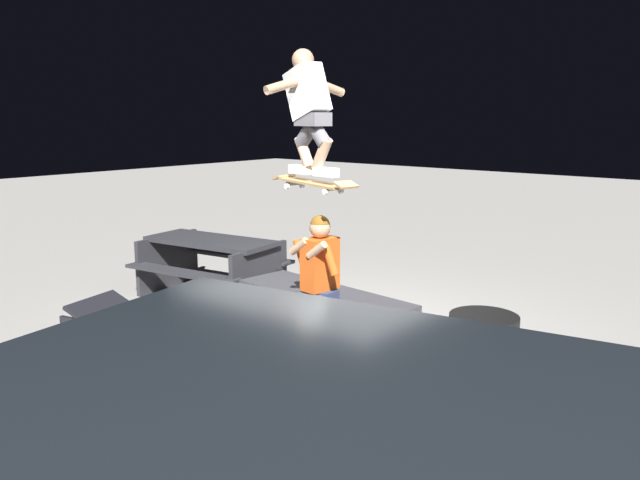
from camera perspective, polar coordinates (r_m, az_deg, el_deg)
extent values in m
plane|color=gray|center=(6.69, 1.59, -9.07)|extent=(40.00, 40.00, 0.00)
cube|color=#38383D|center=(6.54, 0.36, -6.98)|extent=(2.02, 0.82, 0.55)
cube|color=#2D3856|center=(6.12, 0.00, -4.97)|extent=(0.32, 0.20, 0.12)
cube|color=#D15119|center=(6.04, 0.00, -2.14)|extent=(0.23, 0.36, 0.50)
sphere|color=tan|center=(5.97, 0.00, 1.13)|extent=(0.20, 0.20, 0.20)
sphere|color=brown|center=(5.97, 0.00, 1.32)|extent=(0.19, 0.19, 0.19)
cylinder|color=#D15119|center=(5.84, 0.96, -1.84)|extent=(0.20, 0.10, 0.29)
cylinder|color=tan|center=(5.81, -0.29, -0.91)|extent=(0.24, 0.09, 0.19)
cylinder|color=#D15119|center=(6.12, -1.71, -1.24)|extent=(0.20, 0.10, 0.29)
cylinder|color=tan|center=(5.98, -1.90, -0.57)|extent=(0.24, 0.09, 0.19)
cylinder|color=#2D3856|center=(5.93, -0.77, -5.70)|extent=(0.18, 0.41, 0.14)
cylinder|color=#2D3856|center=(5.89, -2.18, -8.85)|extent=(0.11, 0.11, 0.51)
cube|color=#2D9E66|center=(5.95, -2.53, -11.28)|extent=(0.12, 0.27, 0.08)
cylinder|color=#2D3856|center=(6.05, -1.95, -5.35)|extent=(0.18, 0.41, 0.14)
cylinder|color=#2D3856|center=(6.02, -3.35, -8.43)|extent=(0.11, 0.11, 0.51)
cube|color=#2D9E66|center=(6.08, -3.68, -10.81)|extent=(0.12, 0.27, 0.08)
cube|color=#AD8451|center=(5.84, -0.63, 5.12)|extent=(0.82, 0.35, 0.05)
cube|color=#AD8451|center=(6.19, -3.25, 5.63)|extent=(0.16, 0.22, 0.05)
cube|color=#AD8451|center=(5.49, 2.33, 4.94)|extent=(0.15, 0.22, 0.06)
cube|color=#99999E|center=(6.06, -2.29, 5.09)|extent=(0.09, 0.17, 0.03)
cylinder|color=white|center=(6.01, -2.98, 4.80)|extent=(0.06, 0.04, 0.05)
cylinder|color=white|center=(6.12, -1.62, 4.92)|extent=(0.06, 0.04, 0.05)
cube|color=#99999E|center=(5.63, 1.17, 4.64)|extent=(0.09, 0.17, 0.03)
cylinder|color=white|center=(5.57, 0.47, 4.31)|extent=(0.06, 0.04, 0.05)
cylinder|color=white|center=(5.69, 1.86, 4.45)|extent=(0.06, 0.04, 0.05)
cube|color=white|center=(5.97, -1.72, 6.31)|extent=(0.27, 0.15, 0.08)
cube|color=white|center=(5.69, 0.52, 6.07)|extent=(0.27, 0.15, 0.08)
cylinder|color=tan|center=(5.91, -1.40, 7.82)|extent=(0.25, 0.14, 0.31)
cylinder|color=#59575E|center=(5.85, -0.97, 9.74)|extent=(0.35, 0.19, 0.33)
cylinder|color=tan|center=(5.72, 0.17, 7.71)|extent=(0.25, 0.14, 0.31)
cylinder|color=#59575E|center=(5.77, -0.29, 9.73)|extent=(0.35, 0.19, 0.33)
cube|color=#59575E|center=(5.81, -0.64, 10.72)|extent=(0.33, 0.25, 0.12)
cube|color=white|center=(5.87, -1.15, 13.07)|extent=(0.48, 0.30, 0.52)
sphere|color=tan|center=(5.93, -1.53, 15.75)|extent=(0.20, 0.20, 0.20)
cylinder|color=tan|center=(5.76, -3.04, 13.69)|extent=(0.16, 0.45, 0.19)
cylinder|color=tan|center=(6.03, 0.42, 13.59)|extent=(0.16, 0.45, 0.19)
cube|color=black|center=(7.32, -17.33, -7.55)|extent=(1.08, 0.93, 0.06)
cube|color=black|center=(7.29, -17.37, -6.93)|extent=(1.05, 0.92, 0.42)
cube|color=black|center=(7.12, -19.76, -7.60)|extent=(0.83, 0.24, 0.20)
cube|color=black|center=(7.48, -15.09, -6.43)|extent=(0.83, 0.24, 0.20)
cube|color=#28282D|center=(8.29, -9.73, -0.08)|extent=(1.78, 0.94, 0.06)
cube|color=#28282D|center=(7.96, -12.26, -2.86)|extent=(1.72, 0.48, 0.04)
cube|color=#28282D|center=(8.76, -7.30, -1.41)|extent=(1.72, 0.48, 0.04)
cube|color=#28282D|center=(8.88, -13.40, -1.86)|extent=(0.22, 1.10, 0.72)
cube|color=#28282D|center=(7.90, -5.42, -3.22)|extent=(0.22, 1.10, 0.72)
cylinder|color=#47474C|center=(4.64, 14.12, -12.69)|extent=(0.44, 0.44, 0.92)
cylinder|color=black|center=(4.46, 14.42, -6.90)|extent=(0.47, 0.47, 0.06)
cube|color=black|center=(2.02, -2.46, -19.56)|extent=(2.24, 1.88, 0.56)
cylinder|color=black|center=(3.94, -15.65, -19.95)|extent=(0.63, 0.32, 0.60)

